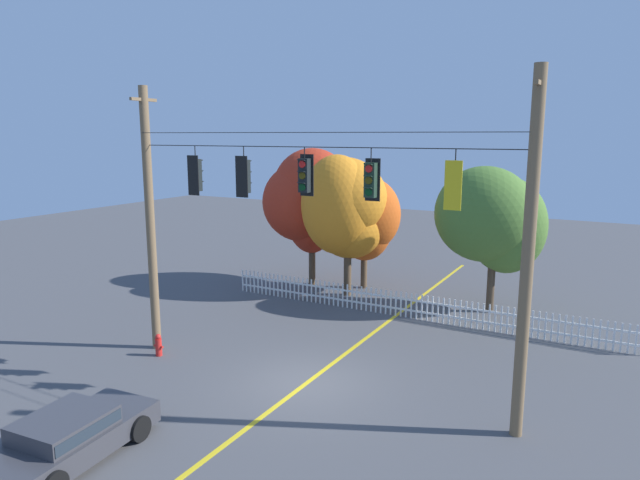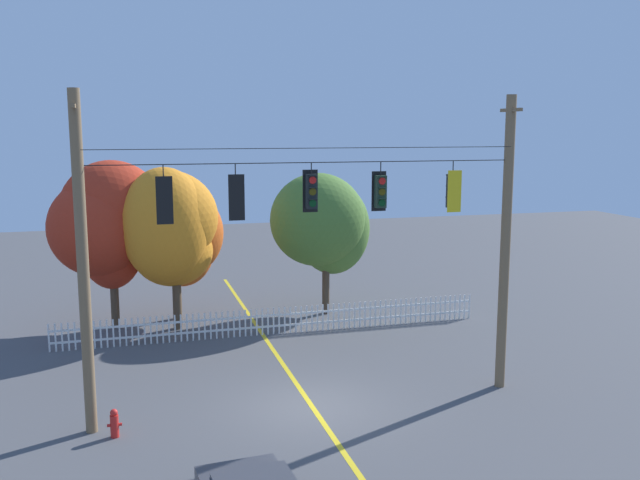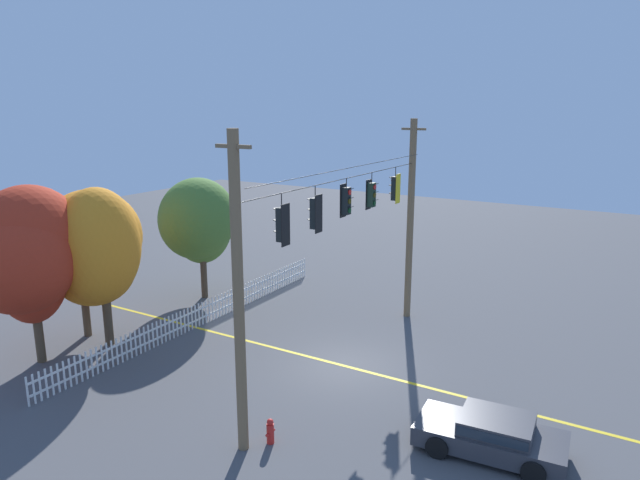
{
  "view_description": "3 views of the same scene",
  "coord_description": "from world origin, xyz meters",
  "px_view_note": "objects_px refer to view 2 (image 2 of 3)",
  "views": [
    {
      "loc": [
        8.09,
        -13.8,
        7.42
      ],
      "look_at": [
        -0.11,
        1.08,
        4.24
      ],
      "focal_mm": 31.68,
      "sensor_mm": 36.0,
      "label": 1
    },
    {
      "loc": [
        -4.99,
        -18.48,
        7.98
      ],
      "look_at": [
        0.68,
        1.58,
        4.65
      ],
      "focal_mm": 38.92,
      "sensor_mm": 36.0,
      "label": 2
    },
    {
      "loc": [
        -17.44,
        -9.27,
        9.57
      ],
      "look_at": [
        -0.06,
        1.04,
        4.76
      ],
      "focal_mm": 31.99,
      "sensor_mm": 36.0,
      "label": 3
    }
  ],
  "objects_px": {
    "autumn_maple_near_fence": "(107,223)",
    "autumn_maple_mid": "(167,228)",
    "traffic_signal_eastbound_side": "(311,191)",
    "autumn_maple_far_west": "(324,223)",
    "traffic_signal_northbound_primary": "(453,191)",
    "traffic_signal_westbound_side": "(164,200)",
    "fire_hydrant": "(114,423)",
    "autumn_oak_far_east": "(185,239)",
    "traffic_signal_southbound_primary": "(380,191)",
    "traffic_signal_northbound_secondary": "(236,197)"
  },
  "relations": [
    {
      "from": "autumn_maple_near_fence",
      "to": "autumn_maple_mid",
      "type": "relative_size",
      "value": 1.04
    },
    {
      "from": "traffic_signal_eastbound_side",
      "to": "autumn_maple_far_west",
      "type": "relative_size",
      "value": 0.22
    },
    {
      "from": "autumn_maple_mid",
      "to": "traffic_signal_northbound_primary",
      "type": "bearing_deg",
      "value": -50.39
    },
    {
      "from": "traffic_signal_westbound_side",
      "to": "autumn_maple_near_fence",
      "type": "xyz_separation_m",
      "value": [
        -1.73,
        10.08,
        -1.84
      ]
    },
    {
      "from": "autumn_maple_near_fence",
      "to": "autumn_maple_far_west",
      "type": "height_order",
      "value": "autumn_maple_near_fence"
    },
    {
      "from": "traffic_signal_westbound_side",
      "to": "traffic_signal_eastbound_side",
      "type": "xyz_separation_m",
      "value": [
        3.99,
        0.02,
        0.13
      ]
    },
    {
      "from": "autumn_maple_far_west",
      "to": "autumn_maple_mid",
      "type": "bearing_deg",
      "value": -174.57
    },
    {
      "from": "autumn_maple_mid",
      "to": "autumn_maple_far_west",
      "type": "bearing_deg",
      "value": 5.43
    },
    {
      "from": "traffic_signal_northbound_primary",
      "to": "fire_hydrant",
      "type": "height_order",
      "value": "traffic_signal_northbound_primary"
    },
    {
      "from": "traffic_signal_eastbound_side",
      "to": "traffic_signal_northbound_primary",
      "type": "height_order",
      "value": "same"
    },
    {
      "from": "autumn_maple_mid",
      "to": "fire_hydrant",
      "type": "height_order",
      "value": "autumn_maple_mid"
    },
    {
      "from": "traffic_signal_northbound_primary",
      "to": "autumn_oak_far_east",
      "type": "bearing_deg",
      "value": 123.96
    },
    {
      "from": "traffic_signal_southbound_primary",
      "to": "traffic_signal_eastbound_side",
      "type": "bearing_deg",
      "value": 179.99
    },
    {
      "from": "autumn_maple_near_fence",
      "to": "autumn_oak_far_east",
      "type": "bearing_deg",
      "value": 4.8
    },
    {
      "from": "traffic_signal_northbound_primary",
      "to": "autumn_maple_mid",
      "type": "relative_size",
      "value": 0.23
    },
    {
      "from": "traffic_signal_northbound_primary",
      "to": "autumn_maple_far_west",
      "type": "xyz_separation_m",
      "value": [
        -1.06,
        9.93,
        -2.22
      ]
    },
    {
      "from": "traffic_signal_northbound_secondary",
      "to": "autumn_oak_far_east",
      "type": "distance_m",
      "value": 10.69
    },
    {
      "from": "autumn_maple_near_fence",
      "to": "autumn_oak_far_east",
      "type": "height_order",
      "value": "autumn_maple_near_fence"
    },
    {
      "from": "traffic_signal_westbound_side",
      "to": "autumn_maple_far_west",
      "type": "xyz_separation_m",
      "value": [
        7.22,
        9.93,
        -2.18
      ]
    },
    {
      "from": "traffic_signal_westbound_side",
      "to": "traffic_signal_southbound_primary",
      "type": "relative_size",
      "value": 1.09
    },
    {
      "from": "traffic_signal_southbound_primary",
      "to": "fire_hydrant",
      "type": "relative_size",
      "value": 1.84
    },
    {
      "from": "traffic_signal_southbound_primary",
      "to": "autumn_oak_far_east",
      "type": "bearing_deg",
      "value": 114.52
    },
    {
      "from": "traffic_signal_northbound_primary",
      "to": "autumn_maple_far_west",
      "type": "height_order",
      "value": "traffic_signal_northbound_primary"
    },
    {
      "from": "traffic_signal_eastbound_side",
      "to": "autumn_maple_far_west",
      "type": "height_order",
      "value": "traffic_signal_eastbound_side"
    },
    {
      "from": "traffic_signal_northbound_secondary",
      "to": "autumn_oak_far_east",
      "type": "bearing_deg",
      "value": 93.12
    },
    {
      "from": "fire_hydrant",
      "to": "traffic_signal_northbound_secondary",
      "type": "bearing_deg",
      "value": 8.53
    },
    {
      "from": "traffic_signal_westbound_side",
      "to": "autumn_maple_near_fence",
      "type": "height_order",
      "value": "traffic_signal_westbound_side"
    },
    {
      "from": "autumn_maple_near_fence",
      "to": "traffic_signal_eastbound_side",
      "type": "bearing_deg",
      "value": -60.39
    },
    {
      "from": "traffic_signal_northbound_primary",
      "to": "autumn_maple_near_fence",
      "type": "relative_size",
      "value": 0.22
    },
    {
      "from": "traffic_signal_eastbound_side",
      "to": "autumn_oak_far_east",
      "type": "height_order",
      "value": "traffic_signal_eastbound_side"
    },
    {
      "from": "traffic_signal_eastbound_side",
      "to": "autumn_oak_far_east",
      "type": "distance_m",
      "value": 11.01
    },
    {
      "from": "traffic_signal_northbound_secondary",
      "to": "traffic_signal_northbound_primary",
      "type": "bearing_deg",
      "value": 0.0
    },
    {
      "from": "autumn_maple_mid",
      "to": "autumn_oak_far_east",
      "type": "xyz_separation_m",
      "value": [
        0.74,
        1.03,
        -0.62
      ]
    },
    {
      "from": "traffic_signal_northbound_secondary",
      "to": "autumn_oak_far_east",
      "type": "height_order",
      "value": "traffic_signal_northbound_secondary"
    },
    {
      "from": "autumn_oak_far_east",
      "to": "traffic_signal_northbound_secondary",
      "type": "bearing_deg",
      "value": -86.88
    },
    {
      "from": "traffic_signal_northbound_secondary",
      "to": "traffic_signal_eastbound_side",
      "type": "relative_size",
      "value": 1.09
    },
    {
      "from": "autumn_maple_mid",
      "to": "autumn_maple_far_west",
      "type": "distance_m",
      "value": 6.67
    },
    {
      "from": "autumn_oak_far_east",
      "to": "autumn_maple_far_west",
      "type": "bearing_deg",
      "value": -3.88
    },
    {
      "from": "autumn_maple_near_fence",
      "to": "autumn_maple_far_west",
      "type": "bearing_deg",
      "value": -0.92
    },
    {
      "from": "traffic_signal_southbound_primary",
      "to": "autumn_oak_far_east",
      "type": "height_order",
      "value": "traffic_signal_southbound_primary"
    },
    {
      "from": "traffic_signal_southbound_primary",
      "to": "autumn_maple_mid",
      "type": "relative_size",
      "value": 0.22
    },
    {
      "from": "traffic_signal_westbound_side",
      "to": "fire_hydrant",
      "type": "relative_size",
      "value": 2.01
    },
    {
      "from": "traffic_signal_eastbound_side",
      "to": "autumn_maple_near_fence",
      "type": "xyz_separation_m",
      "value": [
        -5.72,
        10.06,
        -1.97
      ]
    },
    {
      "from": "autumn_maple_near_fence",
      "to": "fire_hydrant",
      "type": "bearing_deg",
      "value": -88.8
    },
    {
      "from": "traffic_signal_westbound_side",
      "to": "autumn_maple_far_west",
      "type": "bearing_deg",
      "value": 53.97
    },
    {
      "from": "traffic_signal_northbound_secondary",
      "to": "fire_hydrant",
      "type": "bearing_deg",
      "value": -171.47
    },
    {
      "from": "traffic_signal_northbound_primary",
      "to": "autumn_maple_near_fence",
      "type": "distance_m",
      "value": 14.32
    },
    {
      "from": "traffic_signal_eastbound_side",
      "to": "fire_hydrant",
      "type": "relative_size",
      "value": 1.8
    },
    {
      "from": "traffic_signal_westbound_side",
      "to": "fire_hydrant",
      "type": "xyz_separation_m",
      "value": [
        -1.51,
        -0.51,
        -5.78
      ]
    },
    {
      "from": "autumn_oak_far_east",
      "to": "fire_hydrant",
      "type": "height_order",
      "value": "autumn_oak_far_east"
    }
  ]
}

